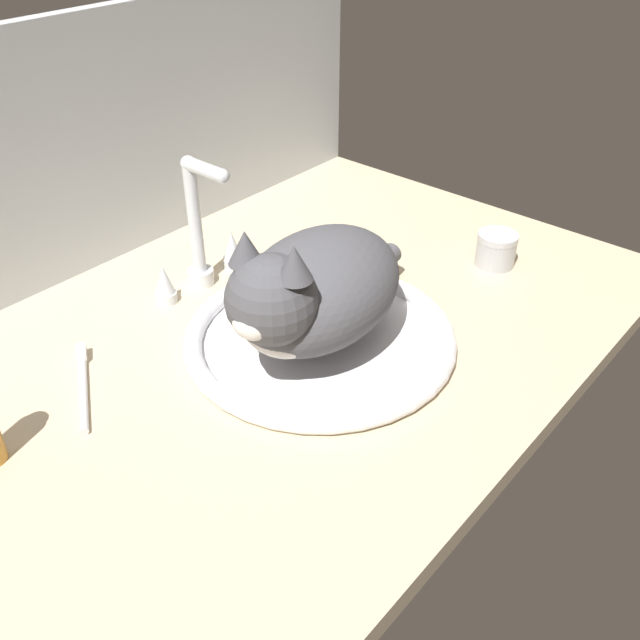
% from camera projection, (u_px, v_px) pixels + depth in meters
% --- Properties ---
extents(countertop, '(1.09, 0.72, 0.03)m').
position_uv_depth(countertop, '(290.00, 341.00, 1.00)').
color(countertop, '#CCB793').
rests_on(countertop, ground).
extents(backsplash_wall, '(1.09, 0.02, 0.41)m').
position_uv_depth(backsplash_wall, '(110.00, 149.00, 1.09)').
color(backsplash_wall, '#B2B7BC').
rests_on(backsplash_wall, ground).
extents(sink_basin, '(0.37, 0.37, 0.02)m').
position_uv_depth(sink_basin, '(320.00, 337.00, 0.96)').
color(sink_basin, white).
rests_on(sink_basin, countertop).
extents(faucet, '(0.17, 0.10, 0.21)m').
position_uv_depth(faucet, '(199.00, 240.00, 1.05)').
color(faucet, silver).
rests_on(faucet, countertop).
extents(cat, '(0.38, 0.23, 0.19)m').
position_uv_depth(cat, '(311.00, 291.00, 0.89)').
color(cat, '#4C4C51').
rests_on(cat, sink_basin).
extents(metal_jar, '(0.06, 0.06, 0.06)m').
position_uv_depth(metal_jar, '(496.00, 249.00, 1.13)').
color(metal_jar, '#B2B5BA').
rests_on(metal_jar, countertop).
extents(toothbrush, '(0.10, 0.14, 0.02)m').
position_uv_depth(toothbrush, '(83.00, 385.00, 0.88)').
color(toothbrush, silver).
rests_on(toothbrush, countertop).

